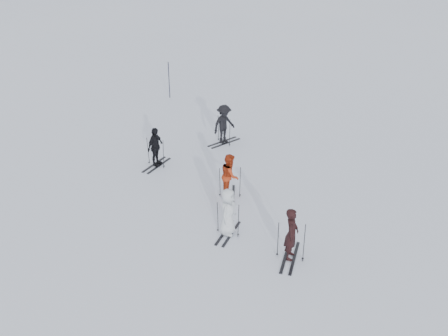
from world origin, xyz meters
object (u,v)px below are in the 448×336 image
skier_near_dark (291,235)px  skier_uphill_far (224,125)px  piste_marker (169,80)px  skier_red (230,176)px  skier_uphill_left (155,147)px  skier_grey (228,213)px

skier_near_dark → skier_uphill_far: skier_uphill_far is taller
skier_near_dark → piste_marker: piste_marker is taller
piste_marker → skier_red: bearing=-63.1°
skier_red → piste_marker: piste_marker is taller
skier_near_dark → skier_uphill_left: (-5.70, 5.17, -0.02)m
skier_red → skier_uphill_far: size_ratio=0.93×
skier_grey → skier_uphill_left: size_ratio=0.98×
skier_near_dark → skier_uphill_left: skier_near_dark is taller
skier_near_dark → skier_red: 4.03m
skier_uphill_far → piste_marker: size_ratio=0.86×
skier_red → piste_marker: bearing=18.3°
skier_near_dark → skier_grey: size_ratio=1.05×
piste_marker → skier_near_dark: bearing=-60.8°
skier_near_dark → skier_red: (-2.36, 3.27, -0.01)m
skier_red → skier_uphill_far: bearing=4.4°
skier_grey → skier_uphill_left: bearing=52.0°
skier_near_dark → skier_uphill_left: size_ratio=1.02×
skier_grey → piste_marker: size_ratio=0.77×
skier_near_dark → skier_uphill_far: 8.61m
skier_grey → skier_uphill_left: skier_uphill_left is taller
skier_near_dark → skier_grey: (-2.01, 0.91, -0.04)m
skier_near_dark → piste_marker: (-7.53, 13.48, 0.19)m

